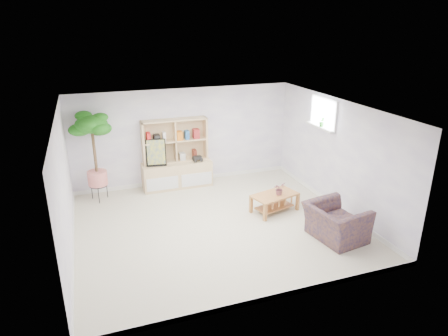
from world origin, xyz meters
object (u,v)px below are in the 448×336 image
object	(u,v)px
armchair	(336,220)
floor_tree	(95,158)
coffee_table	(274,203)
storage_unit	(176,154)

from	to	relation	value
armchair	floor_tree	bearing A→B (deg)	42.57
coffee_table	floor_tree	distance (m)	4.11
coffee_table	armchair	size ratio (longest dim) A/B	0.94
storage_unit	floor_tree	size ratio (longest dim) A/B	0.82
armchair	coffee_table	bearing A→B (deg)	13.10
floor_tree	armchair	bearing A→B (deg)	-38.56
storage_unit	coffee_table	bearing A→B (deg)	-50.93
storage_unit	armchair	bearing A→B (deg)	-57.19
coffee_table	storage_unit	bearing A→B (deg)	114.02
storage_unit	coffee_table	distance (m)	2.74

